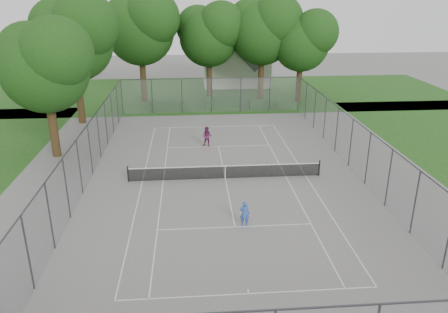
{
  "coord_description": "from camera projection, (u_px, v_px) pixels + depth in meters",
  "views": [
    {
      "loc": [
        -2.21,
        -26.64,
        11.81
      ],
      "look_at": [
        0.0,
        1.0,
        1.2
      ],
      "focal_mm": 35.0,
      "sensor_mm": 36.0,
      "label": 1
    }
  ],
  "objects": [
    {
      "name": "hedge_left",
      "position": [
        168.0,
        105.0,
        45.55
      ],
      "size": [
        4.18,
        1.25,
        1.04
      ],
      "primitive_type": "cube",
      "color": "#184115",
      "rests_on": "ground"
    },
    {
      "name": "court_markings",
      "position": [
        225.0,
        178.0,
        29.19
      ],
      "size": [
        11.03,
        23.83,
        0.01
      ],
      "color": "silver",
      "rests_on": "ground"
    },
    {
      "name": "perimeter_fence",
      "position": [
        225.0,
        153.0,
        28.54
      ],
      "size": [
        18.08,
        34.08,
        3.52
      ],
      "color": "#38383D",
      "rests_on": "ground"
    },
    {
      "name": "hedge_right",
      "position": [
        263.0,
        104.0,
        46.28
      ],
      "size": [
        2.95,
        1.08,
        0.88
      ],
      "primitive_type": "cube",
      "color": "#184115",
      "rests_on": "ground"
    },
    {
      "name": "tree_far_right",
      "position": [
        303.0,
        39.0,
        46.93
      ],
      "size": [
        6.99,
        6.38,
        10.05
      ],
      "color": "#342413",
      "rests_on": "ground"
    },
    {
      "name": "tree_far_left",
      "position": [
        141.0,
        26.0,
        46.53
      ],
      "size": [
        8.33,
        7.61,
        11.98
      ],
      "color": "#342413",
      "rests_on": "ground"
    },
    {
      "name": "tree_side_front",
      "position": [
        45.0,
        62.0,
        30.61
      ],
      "size": [
        7.16,
        6.54,
        10.29
      ],
      "color": "#342413",
      "rests_on": "ground"
    },
    {
      "name": "grass_far",
      "position": [
        208.0,
        93.0,
        53.39
      ],
      "size": [
        60.0,
        20.0,
        0.0
      ],
      "primitive_type": "cube",
      "color": "#1E4914",
      "rests_on": "ground"
    },
    {
      "name": "tree_far_midleft",
      "position": [
        210.0,
        32.0,
        48.2
      ],
      "size": [
        7.52,
        6.87,
        10.81
      ],
      "color": "#342413",
      "rests_on": "ground"
    },
    {
      "name": "tree_far_midright",
      "position": [
        263.0,
        28.0,
        47.67
      ],
      "size": [
        8.05,
        7.35,
        11.57
      ],
      "color": "#342413",
      "rests_on": "ground"
    },
    {
      "name": "woman_player",
      "position": [
        207.0,
        137.0,
        34.9
      ],
      "size": [
        0.94,
        0.81,
        1.65
      ],
      "primitive_type": "imported",
      "rotation": [
        0.0,
        0.0,
        -0.26
      ],
      "color": "#69234D",
      "rests_on": "ground"
    },
    {
      "name": "hedge_mid",
      "position": [
        222.0,
        102.0,
        46.65
      ],
      "size": [
        3.57,
        1.02,
        1.12
      ],
      "primitive_type": "cube",
      "color": "#184115",
      "rests_on": "ground"
    },
    {
      "name": "tennis_net",
      "position": [
        225.0,
        172.0,
        29.01
      ],
      "size": [
        12.87,
        0.1,
        1.1
      ],
      "color": "black",
      "rests_on": "ground"
    },
    {
      "name": "ground",
      "position": [
        225.0,
        179.0,
        29.19
      ],
      "size": [
        120.0,
        120.0,
        0.0
      ],
      "primitive_type": "plane",
      "color": "slate",
      "rests_on": "ground"
    },
    {
      "name": "house",
      "position": [
        236.0,
        52.0,
        56.88
      ],
      "size": [
        8.46,
        6.56,
        10.54
      ],
      "color": "beige",
      "rests_on": "ground"
    },
    {
      "name": "girl_player",
      "position": [
        245.0,
        214.0,
        23.13
      ],
      "size": [
        0.56,
        0.41,
        1.43
      ],
      "primitive_type": "imported",
      "rotation": [
        0.0,
        0.0,
        3.01
      ],
      "color": "#2E54B0",
      "rests_on": "ground"
    },
    {
      "name": "tree_side_back",
      "position": [
        73.0,
        34.0,
        38.54
      ],
      "size": [
        8.23,
        7.51,
        11.82
      ],
      "color": "#342413",
      "rests_on": "ground"
    }
  ]
}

